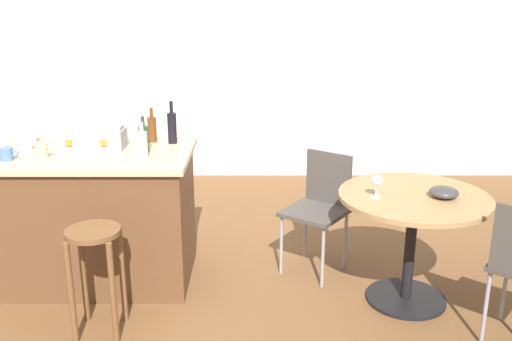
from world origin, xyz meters
name	(u,v)px	position (x,y,z in m)	size (l,w,h in m)	color
ground_plane	(171,321)	(0.00, 0.00, 0.00)	(8.80, 8.80, 0.00)	brown
back_wall	(206,53)	(0.00, 3.02, 1.35)	(8.00, 0.10, 2.70)	beige
kitchen_island	(87,216)	(-0.66, 0.59, 0.47)	(1.49, 0.83, 0.93)	brown
wooden_stool	(96,259)	(-0.41, -0.10, 0.48)	(0.32, 0.32, 0.66)	brown
dining_table	(413,221)	(1.53, 0.25, 0.57)	(0.95, 0.95, 0.75)	black
folding_chair_near	(320,203)	(0.99, 0.73, 0.51)	(0.56, 0.56, 0.86)	#47423D
toolbox	(91,138)	(-0.61, 0.69, 1.01)	(0.47, 0.21, 0.16)	gray
bottle_0	(144,138)	(-0.23, 0.61, 1.03)	(0.07, 0.07, 0.24)	#194C23
bottle_1	(172,127)	(-0.07, 0.83, 1.05)	(0.06, 0.06, 0.30)	black
bottle_2	(152,129)	(-0.22, 0.88, 1.03)	(0.06, 0.06, 0.25)	#603314
bottle_3	(143,143)	(-0.21, 0.48, 1.02)	(0.07, 0.07, 0.23)	#B7B2AD
cup_0	(7,154)	(-1.07, 0.40, 0.97)	(0.12, 0.09, 0.08)	#4C7099
cup_1	(30,136)	(-1.09, 0.84, 0.98)	(0.11, 0.08, 0.11)	white
cup_3	(43,150)	(-0.86, 0.46, 0.98)	(0.11, 0.08, 0.09)	tan
cup_4	(26,143)	(-1.04, 0.63, 0.98)	(0.13, 0.09, 0.10)	white
wine_glass	(377,181)	(1.27, 0.20, 0.85)	(0.07, 0.07, 0.14)	silver
serving_bowl	(444,192)	(1.70, 0.21, 0.78)	(0.18, 0.18, 0.07)	#383838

